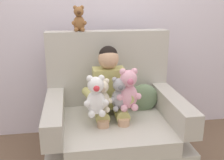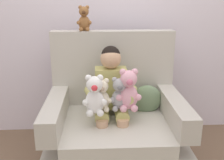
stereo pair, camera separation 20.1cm
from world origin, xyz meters
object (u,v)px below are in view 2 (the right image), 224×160
(plush_grey, at_px, (119,95))
(plush_cream, at_px, (102,96))
(armchair, at_px, (115,125))
(throw_pillow, at_px, (147,99))
(plush_pink, at_px, (128,91))
(seated_child, at_px, (111,92))
(plush_white, at_px, (95,96))
(plush_brown_on_backrest, at_px, (84,19))

(plush_grey, xyz_separation_m, plush_cream, (-0.14, -0.01, -0.00))
(armchair, bearing_deg, plush_grey, -77.06)
(plush_grey, bearing_deg, throw_pillow, 60.24)
(plush_pink, xyz_separation_m, throw_pillow, (0.19, 0.23, -0.16))
(plush_grey, bearing_deg, plush_pink, 17.12)
(plush_pink, bearing_deg, plush_cream, -157.23)
(plush_pink, bearing_deg, seated_child, 155.28)
(seated_child, distance_m, plush_white, 0.24)
(seated_child, bearing_deg, throw_pillow, 25.53)
(plush_white, xyz_separation_m, plush_cream, (0.05, 0.06, -0.02))
(plush_pink, xyz_separation_m, plush_cream, (-0.21, -0.01, -0.03))
(armchair, relative_size, plush_cream, 4.20)
(seated_child, height_order, plush_white, seated_child)
(seated_child, xyz_separation_m, plush_grey, (0.06, -0.13, 0.02))
(plush_white, distance_m, plush_grey, 0.20)
(armchair, bearing_deg, plush_pink, -51.21)
(plush_cream, xyz_separation_m, throw_pillow, (0.39, 0.23, -0.13))
(armchair, height_order, plush_grey, armchair)
(plush_cream, relative_size, plush_brown_on_backrest, 1.20)
(plush_pink, bearing_deg, plush_grey, -161.33)
(armchair, xyz_separation_m, plush_brown_on_backrest, (-0.25, 0.31, 0.86))
(seated_child, xyz_separation_m, plush_brown_on_backrest, (-0.22, 0.30, 0.56))
(plush_white, relative_size, plush_cream, 1.19)
(plush_cream, distance_m, throw_pillow, 0.48)
(armchair, xyz_separation_m, plush_grey, (0.03, -0.12, 0.32))
(seated_child, height_order, plush_cream, seated_child)
(armchair, height_order, seated_child, armchair)
(plush_cream, relative_size, throw_pillow, 1.00)
(plush_brown_on_backrest, height_order, throw_pillow, plush_brown_on_backrest)
(plush_cream, bearing_deg, armchair, 63.29)
(seated_child, bearing_deg, plush_brown_on_backrest, 134.68)
(throw_pillow, bearing_deg, plush_brown_on_backrest, 159.11)
(armchair, height_order, plush_brown_on_backrest, plush_brown_on_backrest)
(seated_child, relative_size, plush_cream, 3.17)
(seated_child, distance_m, plush_grey, 0.14)
(plush_pink, relative_size, throw_pillow, 1.28)
(armchair, relative_size, plush_grey, 4.10)
(throw_pillow, bearing_deg, plush_grey, -139.19)
(throw_pillow, bearing_deg, plush_white, -146.48)
(plush_cream, height_order, throw_pillow, plush_cream)
(armchair, bearing_deg, seated_child, 165.23)
(plush_pink, bearing_deg, plush_brown_on_backrest, 149.81)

